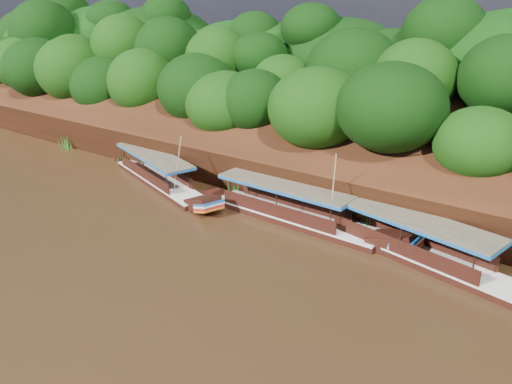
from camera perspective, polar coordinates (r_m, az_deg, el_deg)
ground at (r=31.55m, az=-5.73°, el=-7.33°), size 160.00×160.00×0.00m
riverbank at (r=48.88m, az=12.14°, el=5.13°), size 120.00×30.06×19.40m
boat_0 at (r=31.90m, az=19.64°, el=-7.00°), size 16.48×5.51×6.61m
boat_1 at (r=35.53m, az=5.52°, el=-2.82°), size 15.81×3.13×6.51m
boat_2 at (r=43.26m, az=-10.52°, el=1.31°), size 15.72×6.89×5.77m
reeds at (r=39.20m, az=1.33°, el=-0.01°), size 50.41×2.16×1.84m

